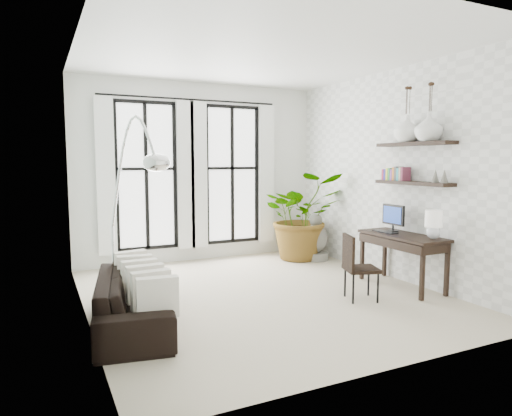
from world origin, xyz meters
TOP-DOWN VIEW (x-y plane):
  - floor at (0.00, 0.00)m, footprint 5.00×5.00m
  - ceiling at (0.00, 0.00)m, footprint 5.00×5.00m
  - wall_left at (-2.25, 0.00)m, footprint 0.00×5.00m
  - wall_right at (2.25, 0.00)m, footprint 0.00×5.00m
  - wall_back at (0.00, 2.50)m, footprint 4.50×0.00m
  - windows at (-0.20, 2.43)m, footprint 3.26×0.13m
  - wall_shelves at (2.11, -0.53)m, footprint 0.25×1.30m
  - sofa at (-1.80, -0.44)m, footprint 1.09×2.04m
  - throw_pillows at (-1.70, -0.44)m, footprint 0.40×1.52m
  - plant at (1.67, 1.71)m, footprint 1.73×1.59m
  - desk at (1.95, -0.62)m, footprint 0.55×1.31m
  - desk_chair at (0.99, -0.75)m, footprint 0.52×0.52m
  - arc_lamp at (-1.70, -0.07)m, footprint 0.73×0.98m
  - buddha at (1.86, 1.52)m, footprint 0.47×0.47m
  - vase_a at (2.11, -0.82)m, footprint 0.37×0.37m
  - vase_b at (2.11, -0.42)m, footprint 0.37×0.37m

SIDE VIEW (x-z plane):
  - floor at x=0.00m, z-range 0.00..0.00m
  - sofa at x=-1.80m, z-range 0.00..0.57m
  - buddha at x=1.86m, z-range -0.07..0.78m
  - desk_chair at x=0.99m, z-range 0.06..0.92m
  - throw_pillows at x=-1.70m, z-range 0.30..0.70m
  - desk at x=1.95m, z-range 0.14..1.30m
  - plant at x=1.67m, z-range 0.00..1.61m
  - windows at x=-0.20m, z-range 0.24..2.88m
  - wall_left at x=-2.25m, z-range -0.90..4.10m
  - wall_right at x=2.25m, z-range -0.90..4.10m
  - wall_back at x=0.00m, z-range -0.65..3.85m
  - wall_shelves at x=2.11m, z-range 1.43..2.03m
  - arc_lamp at x=-1.70m, z-range 0.61..2.94m
  - vase_a at x=2.11m, z-range 2.07..2.46m
  - vase_b at x=2.11m, z-range 2.07..2.46m
  - ceiling at x=0.00m, z-range 3.20..3.20m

